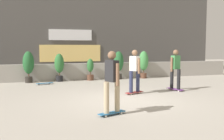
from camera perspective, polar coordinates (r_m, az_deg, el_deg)
The scene contains 12 objects.
ground_plane at distance 8.94m, azimuth 2.89°, elevation -6.56°, with size 48.00×48.00×0.00m, color #A8A093.
planter_wall at distance 14.60m, azimuth -5.28°, elevation -0.29°, with size 18.00×0.40×0.90m, color gray.
building_backdrop at distance 18.53m, azimuth -7.98°, elevation 9.47°, with size 20.00×2.08×6.50m.
potted_plant_0 at distance 13.79m, azimuth -17.86°, elevation 1.20°, with size 0.56×0.56×1.59m.
potted_plant_1 at distance 13.87m, azimuth -11.50°, elevation 0.99°, with size 0.49×0.49×1.46m.
potted_plant_2 at distance 14.15m, azimuth -4.78°, elevation 0.24°, with size 0.36×0.36×1.18m.
potted_plant_3 at distance 14.57m, azimuth 1.48°, elevation 1.57°, with size 0.55×0.55×1.57m.
potted_plant_4 at distance 15.13m, azimuth 6.94°, elevation 1.67°, with size 0.55×0.55×1.57m.
skater_by_wall_left at distance 9.95m, azimuth 4.97°, elevation 0.09°, with size 0.82×0.53×1.70m.
skater_by_wall_right at distance 11.01m, azimuth 13.74°, elevation 0.43°, with size 0.54×0.82×1.70m.
skater_far_left at distance 6.81m, azimuth -0.02°, elevation -2.17°, with size 0.82×0.53×1.70m.
skateboard_near_camera at distance 12.94m, azimuth -14.53°, elevation -2.84°, with size 0.82×0.43×0.08m.
Camera 1 is at (-3.04, -8.22, 1.79)m, focal length 41.69 mm.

